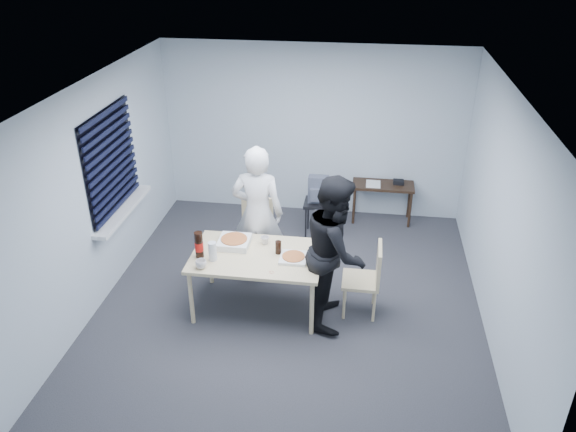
% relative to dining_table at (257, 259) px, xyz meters
% --- Properties ---
extents(room, '(5.00, 5.00, 5.00)m').
position_rel_dining_table_xyz_m(room, '(-1.83, 0.53, 0.78)').
color(room, '#2A2A2F').
rests_on(room, ground).
extents(dining_table, '(1.48, 0.94, 0.72)m').
position_rel_dining_table_xyz_m(dining_table, '(0.00, 0.00, 0.00)').
color(dining_table, beige).
rests_on(dining_table, ground).
extents(chair_far, '(0.42, 0.42, 0.89)m').
position_rel_dining_table_xyz_m(chair_far, '(-0.21, 1.02, -0.15)').
color(chair_far, beige).
rests_on(chair_far, ground).
extents(chair_right, '(0.42, 0.42, 0.89)m').
position_rel_dining_table_xyz_m(chair_right, '(1.28, 0.08, -0.15)').
color(chair_right, beige).
rests_on(chair_right, ground).
extents(person_white, '(0.65, 0.42, 1.77)m').
position_rel_dining_table_xyz_m(person_white, '(-0.12, 0.69, 0.22)').
color(person_white, silver).
rests_on(person_white, ground).
extents(person_black, '(0.47, 0.86, 1.77)m').
position_rel_dining_table_xyz_m(person_black, '(0.90, -0.06, 0.22)').
color(person_black, black).
rests_on(person_black, ground).
extents(side_table, '(0.91, 0.40, 0.61)m').
position_rel_dining_table_xyz_m(side_table, '(1.45, 2.41, -0.13)').
color(side_table, '#351F15').
rests_on(side_table, ground).
extents(stool, '(0.39, 0.39, 0.54)m').
position_rel_dining_table_xyz_m(stool, '(0.53, 1.82, -0.23)').
color(stool, black).
rests_on(stool, ground).
extents(backpack, '(0.28, 0.21, 0.40)m').
position_rel_dining_table_xyz_m(backpack, '(0.53, 1.81, 0.07)').
color(backpack, '#575C66').
rests_on(backpack, stool).
extents(pizza_box_a, '(0.36, 0.36, 0.09)m').
position_rel_dining_table_xyz_m(pizza_box_a, '(-0.30, 0.18, 0.10)').
color(pizza_box_a, white).
rests_on(pizza_box_a, dining_table).
extents(pizza_box_b, '(0.30, 0.30, 0.04)m').
position_rel_dining_table_xyz_m(pizza_box_b, '(0.43, -0.03, 0.08)').
color(pizza_box_b, white).
rests_on(pizza_box_b, dining_table).
extents(mug_a, '(0.17, 0.17, 0.10)m').
position_rel_dining_table_xyz_m(mug_a, '(-0.55, -0.36, 0.11)').
color(mug_a, silver).
rests_on(mug_a, dining_table).
extents(mug_b, '(0.10, 0.10, 0.09)m').
position_rel_dining_table_xyz_m(mug_b, '(0.05, 0.26, 0.11)').
color(mug_b, silver).
rests_on(mug_b, dining_table).
extents(cola_glass, '(0.09, 0.09, 0.16)m').
position_rel_dining_table_xyz_m(cola_glass, '(0.24, 0.07, 0.14)').
color(cola_glass, black).
rests_on(cola_glass, dining_table).
extents(soda_bottle, '(0.10, 0.10, 0.31)m').
position_rel_dining_table_xyz_m(soda_bottle, '(-0.63, -0.13, 0.21)').
color(soda_bottle, black).
rests_on(soda_bottle, dining_table).
extents(plastic_cups, '(0.12, 0.12, 0.22)m').
position_rel_dining_table_xyz_m(plastic_cups, '(-0.46, -0.18, 0.17)').
color(plastic_cups, silver).
rests_on(plastic_cups, dining_table).
extents(rubber_band, '(0.05, 0.05, 0.00)m').
position_rel_dining_table_xyz_m(rubber_band, '(0.23, -0.33, 0.06)').
color(rubber_band, red).
rests_on(rubber_band, dining_table).
extents(papers, '(0.21, 0.29, 0.00)m').
position_rel_dining_table_xyz_m(papers, '(1.30, 2.39, -0.05)').
color(papers, white).
rests_on(papers, side_table).
extents(black_box, '(0.16, 0.12, 0.07)m').
position_rel_dining_table_xyz_m(black_box, '(1.67, 2.45, -0.02)').
color(black_box, black).
rests_on(black_box, side_table).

